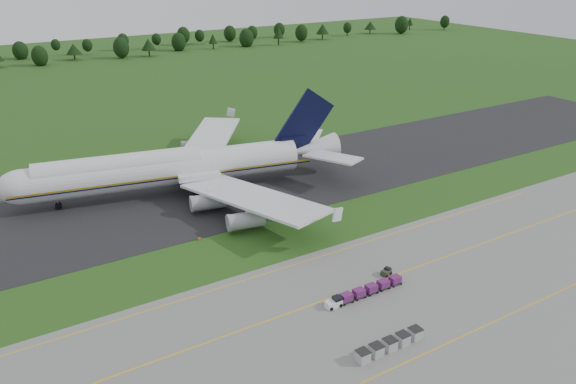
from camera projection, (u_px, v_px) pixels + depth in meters
ground at (278, 239)px, 109.41m from camera, size 600.00×600.00×0.00m
apron at (394, 332)px, 82.67m from camera, size 300.00×52.00×0.06m
taxiway at (218, 191)px, 131.40m from camera, size 300.00×40.00×0.08m
apron_markings at (364, 308)px, 88.17m from camera, size 300.00×30.20×0.01m
tree_line at (72, 50)px, 282.76m from camera, size 530.02×23.15×11.72m
aircraft at (174, 167)px, 128.08m from camera, size 78.86×75.19×22.05m
baggage_train at (364, 291)px, 91.03m from camera, size 14.93×1.58×1.52m
utility_cart at (386, 272)px, 97.03m from camera, size 2.07×1.56×1.01m
uld_row at (390, 344)px, 78.67m from camera, size 11.33×1.73×1.71m
edge_markers at (228, 232)px, 111.77m from camera, size 12.80×0.30×0.60m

